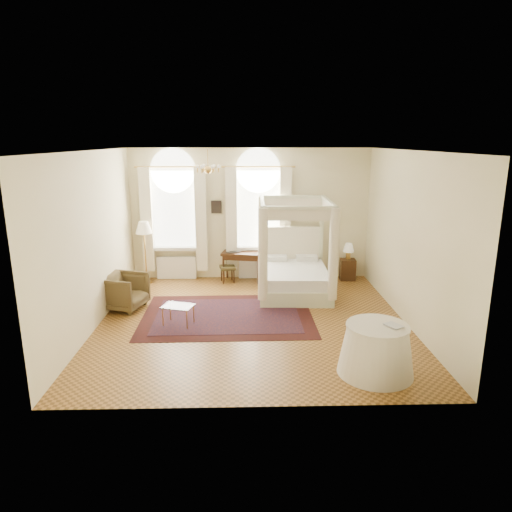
% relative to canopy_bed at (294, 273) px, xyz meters
% --- Properties ---
extents(ground, '(6.00, 6.00, 0.00)m').
position_rel_canopy_bed_xyz_m(ground, '(-0.99, -1.64, -0.50)').
color(ground, '#9E692E').
rests_on(ground, ground).
extents(room_walls, '(6.00, 6.00, 6.00)m').
position_rel_canopy_bed_xyz_m(room_walls, '(-0.99, -1.64, 1.48)').
color(room_walls, '#FFEEC2').
rests_on(room_walls, ground).
extents(window_left, '(1.62, 0.27, 3.29)m').
position_rel_canopy_bed_xyz_m(window_left, '(-2.89, 1.23, 0.99)').
color(window_left, silver).
rests_on(window_left, room_walls).
extents(window_right, '(1.62, 0.27, 3.29)m').
position_rel_canopy_bed_xyz_m(window_right, '(-0.79, 1.23, 0.99)').
color(window_right, silver).
rests_on(window_right, room_walls).
extents(chandelier, '(0.51, 0.45, 0.50)m').
position_rel_canopy_bed_xyz_m(chandelier, '(-1.89, -0.44, 2.41)').
color(chandelier, '#B68C3C').
rests_on(chandelier, room_walls).
extents(wall_pictures, '(2.54, 0.03, 0.39)m').
position_rel_canopy_bed_xyz_m(wall_pictures, '(-0.90, 1.33, 1.39)').
color(wall_pictures, black).
rests_on(wall_pictures, room_walls).
extents(canopy_bed, '(1.71, 2.07, 2.18)m').
position_rel_canopy_bed_xyz_m(canopy_bed, '(0.00, 0.00, 0.00)').
color(canopy_bed, beige).
rests_on(canopy_bed, ground).
extents(nightstand, '(0.39, 0.36, 0.54)m').
position_rel_canopy_bed_xyz_m(nightstand, '(1.49, 1.06, -0.23)').
color(nightstand, '#391F0F').
rests_on(nightstand, ground).
extents(nightstand_lamp, '(0.28, 0.28, 0.40)m').
position_rel_canopy_bed_xyz_m(nightstand_lamp, '(1.51, 1.12, 0.31)').
color(nightstand_lamp, '#B68C3C').
rests_on(nightstand_lamp, nightstand).
extents(writing_desk, '(1.08, 0.70, 0.75)m').
position_rel_canopy_bed_xyz_m(writing_desk, '(-1.20, 1.03, 0.15)').
color(writing_desk, '#391F0F').
rests_on(writing_desk, ground).
extents(laptop, '(0.43, 0.36, 0.03)m').
position_rel_canopy_bed_xyz_m(laptop, '(-1.44, 1.02, 0.27)').
color(laptop, black).
rests_on(laptop, writing_desk).
extents(stool, '(0.43, 0.43, 0.42)m').
position_rel_canopy_bed_xyz_m(stool, '(-1.57, 0.94, -0.15)').
color(stool, '#49421F').
rests_on(stool, ground).
extents(armchair, '(1.03, 1.01, 0.76)m').
position_rel_canopy_bed_xyz_m(armchair, '(-3.69, -0.88, -0.12)').
color(armchair, '#4D3D21').
rests_on(armchair, ground).
extents(coffee_table, '(0.67, 0.55, 0.39)m').
position_rel_canopy_bed_xyz_m(coffee_table, '(-2.43, -1.79, -0.14)').
color(coffee_table, silver).
rests_on(coffee_table, ground).
extents(floor_lamp, '(0.40, 0.40, 1.56)m').
position_rel_canopy_bed_xyz_m(floor_lamp, '(-3.60, 0.94, 0.83)').
color(floor_lamp, '#B68C3C').
rests_on(floor_lamp, ground).
extents(oriental_rug, '(3.47, 2.51, 0.01)m').
position_rel_canopy_bed_xyz_m(oriental_rug, '(-1.50, -1.35, -0.49)').
color(oriental_rug, '#3A100E').
rests_on(oriental_rug, ground).
extents(side_table, '(1.16, 1.16, 0.79)m').
position_rel_canopy_bed_xyz_m(side_table, '(0.85, -3.76, -0.11)').
color(side_table, white).
rests_on(side_table, ground).
extents(book, '(0.29, 0.32, 0.02)m').
position_rel_canopy_bed_xyz_m(book, '(0.99, -3.87, 0.31)').
color(book, black).
rests_on(book, side_table).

